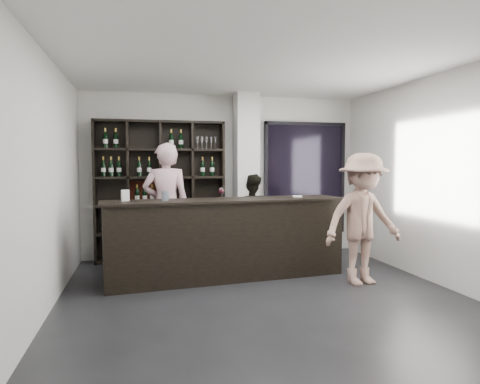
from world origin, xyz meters
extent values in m
cube|color=black|center=(0.00, 0.00, -0.01)|extent=(5.00, 5.50, 0.01)
cube|color=silver|center=(0.35, 2.47, 1.45)|extent=(0.40, 0.40, 2.90)
cube|color=black|center=(1.55, 2.69, 1.40)|extent=(1.60, 0.08, 2.10)
cube|color=black|center=(1.55, 2.69, 1.40)|extent=(1.48, 0.02, 1.98)
cube|color=black|center=(-0.28, 1.10, 0.56)|extent=(3.43, 0.64, 1.13)
cube|color=black|center=(-0.28, 1.10, 1.14)|extent=(3.51, 0.72, 0.03)
imported|color=#C89CA1|center=(-1.10, 1.85, 0.99)|extent=(0.76, 0.52, 1.99)
imported|color=black|center=(0.41, 2.34, 0.75)|extent=(0.83, 0.71, 1.49)
imported|color=#977060|center=(1.49, 0.40, 0.91)|extent=(1.23, 0.78, 1.81)
cylinder|color=#9BA9B8|center=(-1.16, 1.01, 1.22)|extent=(0.12, 0.12, 0.13)
cube|color=white|center=(0.85, 1.23, 1.17)|extent=(0.15, 0.15, 0.02)
cube|color=white|center=(-1.69, 1.08, 1.24)|extent=(0.11, 0.08, 0.15)
camera|label=1|loc=(-1.49, -4.91, 1.66)|focal=32.00mm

